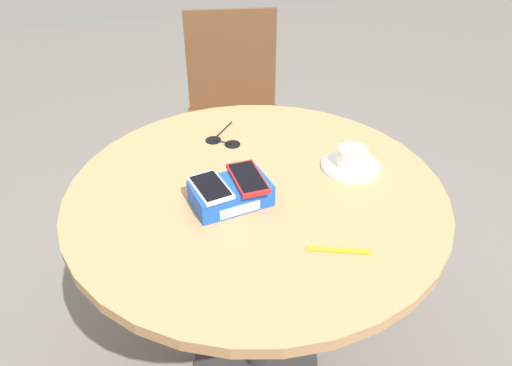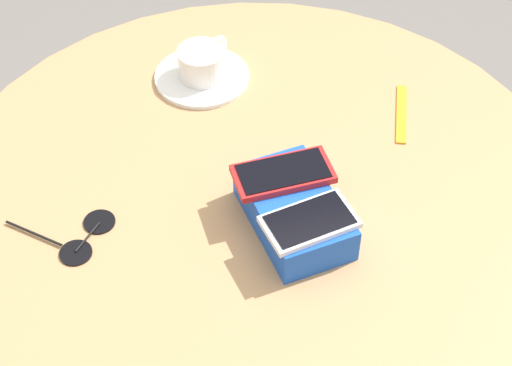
{
  "view_description": "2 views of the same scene",
  "coord_description": "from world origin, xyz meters",
  "px_view_note": "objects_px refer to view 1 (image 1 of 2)",
  "views": [
    {
      "loc": [
        -0.31,
        -1.0,
        1.48
      ],
      "look_at": [
        0.0,
        0.0,
        0.75
      ],
      "focal_mm": 35.0,
      "sensor_mm": 36.0,
      "label": 1
    },
    {
      "loc": [
        -0.84,
        0.22,
        1.67
      ],
      "look_at": [
        0.0,
        0.0,
        0.75
      ],
      "focal_mm": 60.0,
      "sensor_mm": 36.0,
      "label": 2
    }
  ],
  "objects_px": {
    "phone_box": "(231,194)",
    "phone_red": "(248,178)",
    "lanyard_strap": "(339,250)",
    "coffee_cup": "(353,157)",
    "saucer": "(351,166)",
    "sunglasses": "(222,141)",
    "round_table": "(256,224)",
    "phone_white": "(210,187)",
    "chair_far_side": "(235,119)"
  },
  "relations": [
    {
      "from": "phone_box",
      "to": "phone_red",
      "type": "relative_size",
      "value": 1.4
    },
    {
      "from": "phone_box",
      "to": "phone_red",
      "type": "distance_m",
      "value": 0.06
    },
    {
      "from": "lanyard_strap",
      "to": "phone_red",
      "type": "bearing_deg",
      "value": 119.49
    },
    {
      "from": "phone_box",
      "to": "coffee_cup",
      "type": "xyz_separation_m",
      "value": [
        0.36,
        0.06,
        0.01
      ]
    },
    {
      "from": "phone_red",
      "to": "saucer",
      "type": "height_order",
      "value": "phone_red"
    },
    {
      "from": "phone_box",
      "to": "sunglasses",
      "type": "xyz_separation_m",
      "value": [
        0.05,
        0.3,
        -0.03
      ]
    },
    {
      "from": "phone_red",
      "to": "sunglasses",
      "type": "xyz_separation_m",
      "value": [
        0.01,
        0.3,
        -0.06
      ]
    },
    {
      "from": "coffee_cup",
      "to": "sunglasses",
      "type": "height_order",
      "value": "coffee_cup"
    },
    {
      "from": "phone_red",
      "to": "lanyard_strap",
      "type": "bearing_deg",
      "value": -60.51
    },
    {
      "from": "saucer",
      "to": "phone_box",
      "type": "bearing_deg",
      "value": -170.73
    },
    {
      "from": "coffee_cup",
      "to": "round_table",
      "type": "bearing_deg",
      "value": -176.07
    },
    {
      "from": "coffee_cup",
      "to": "sunglasses",
      "type": "bearing_deg",
      "value": 141.37
    },
    {
      "from": "phone_white",
      "to": "lanyard_strap",
      "type": "xyz_separation_m",
      "value": [
        0.23,
        -0.23,
        -0.06
      ]
    },
    {
      "from": "lanyard_strap",
      "to": "chair_far_side",
      "type": "xyz_separation_m",
      "value": [
        0.06,
        1.13,
        -0.25
      ]
    },
    {
      "from": "round_table",
      "to": "chair_far_side",
      "type": "distance_m",
      "value": 0.88
    },
    {
      "from": "phone_red",
      "to": "chair_far_side",
      "type": "relative_size",
      "value": 0.16
    },
    {
      "from": "phone_red",
      "to": "coffee_cup",
      "type": "relative_size",
      "value": 1.49
    },
    {
      "from": "chair_far_side",
      "to": "phone_red",
      "type": "bearing_deg",
      "value": -102.6
    },
    {
      "from": "phone_box",
      "to": "saucer",
      "type": "height_order",
      "value": "phone_box"
    },
    {
      "from": "phone_box",
      "to": "coffee_cup",
      "type": "height_order",
      "value": "coffee_cup"
    },
    {
      "from": "phone_white",
      "to": "chair_far_side",
      "type": "relative_size",
      "value": 0.15
    },
    {
      "from": "round_table",
      "to": "saucer",
      "type": "height_order",
      "value": "saucer"
    },
    {
      "from": "lanyard_strap",
      "to": "chair_far_side",
      "type": "bearing_deg",
      "value": 86.94
    },
    {
      "from": "round_table",
      "to": "coffee_cup",
      "type": "bearing_deg",
      "value": 3.93
    },
    {
      "from": "phone_box",
      "to": "coffee_cup",
      "type": "distance_m",
      "value": 0.36
    },
    {
      "from": "phone_box",
      "to": "chair_far_side",
      "type": "xyz_separation_m",
      "value": [
        0.24,
        0.89,
        -0.28
      ]
    },
    {
      "from": "saucer",
      "to": "lanyard_strap",
      "type": "height_order",
      "value": "saucer"
    },
    {
      "from": "phone_red",
      "to": "chair_far_side",
      "type": "height_order",
      "value": "chair_far_side"
    },
    {
      "from": "phone_box",
      "to": "phone_red",
      "type": "bearing_deg",
      "value": 5.68
    },
    {
      "from": "phone_red",
      "to": "lanyard_strap",
      "type": "distance_m",
      "value": 0.29
    },
    {
      "from": "phone_white",
      "to": "phone_red",
      "type": "relative_size",
      "value": 0.95
    },
    {
      "from": "round_table",
      "to": "lanyard_strap",
      "type": "xyz_separation_m",
      "value": [
        0.11,
        -0.28,
        0.12
      ]
    },
    {
      "from": "saucer",
      "to": "coffee_cup",
      "type": "relative_size",
      "value": 1.68
    },
    {
      "from": "saucer",
      "to": "chair_far_side",
      "type": "relative_size",
      "value": 0.18
    },
    {
      "from": "phone_white",
      "to": "chair_far_side",
      "type": "height_order",
      "value": "chair_far_side"
    },
    {
      "from": "lanyard_strap",
      "to": "chair_far_side",
      "type": "distance_m",
      "value": 1.16
    },
    {
      "from": "lanyard_strap",
      "to": "chair_far_side",
      "type": "height_order",
      "value": "chair_far_side"
    },
    {
      "from": "phone_red",
      "to": "sunglasses",
      "type": "distance_m",
      "value": 0.3
    },
    {
      "from": "phone_red",
      "to": "sunglasses",
      "type": "bearing_deg",
      "value": 88.58
    },
    {
      "from": "coffee_cup",
      "to": "sunglasses",
      "type": "relative_size",
      "value": 0.62
    },
    {
      "from": "phone_white",
      "to": "saucer",
      "type": "bearing_deg",
      "value": 8.88
    },
    {
      "from": "saucer",
      "to": "lanyard_strap",
      "type": "relative_size",
      "value": 1.16
    },
    {
      "from": "phone_red",
      "to": "chair_far_side",
      "type": "bearing_deg",
      "value": 77.4
    },
    {
      "from": "saucer",
      "to": "sunglasses",
      "type": "height_order",
      "value": "saucer"
    },
    {
      "from": "phone_white",
      "to": "sunglasses",
      "type": "bearing_deg",
      "value": 71.36
    },
    {
      "from": "sunglasses",
      "to": "chair_far_side",
      "type": "bearing_deg",
      "value": 72.1
    },
    {
      "from": "saucer",
      "to": "lanyard_strap",
      "type": "bearing_deg",
      "value": -120.26
    },
    {
      "from": "phone_white",
      "to": "sunglasses",
      "type": "relative_size",
      "value": 0.88
    },
    {
      "from": "chair_far_side",
      "to": "saucer",
      "type": "bearing_deg",
      "value": -82.28
    },
    {
      "from": "coffee_cup",
      "to": "chair_far_side",
      "type": "distance_m",
      "value": 0.89
    }
  ]
}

